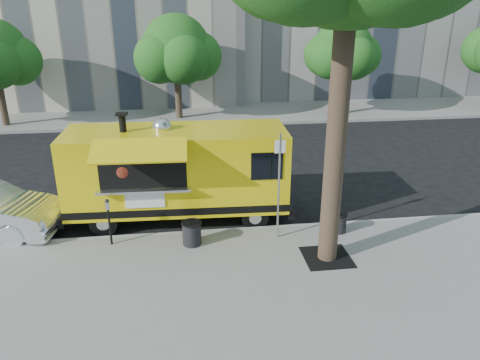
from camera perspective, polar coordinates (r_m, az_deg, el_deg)
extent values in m
plane|color=black|center=(14.47, -2.78, -4.94)|extent=(120.00, 120.00, 0.00)
cube|color=gray|center=(11.00, -0.92, -13.86)|extent=(60.00, 6.00, 0.15)
cube|color=#999993|center=(13.61, -2.44, -6.40)|extent=(60.00, 0.14, 0.16)
cube|color=gray|center=(27.19, -5.28, 7.92)|extent=(60.00, 5.00, 0.15)
cylinder|color=#33261C|center=(11.16, 11.66, 5.24)|extent=(0.48, 0.48, 6.50)
cube|color=black|center=(12.45, 10.54, -9.24)|extent=(1.20, 1.20, 0.02)
cylinder|color=#33261C|center=(27.23, -27.03, 8.66)|extent=(0.36, 0.36, 2.60)
cylinder|color=#33261C|center=(26.09, -7.53, 10.34)|extent=(0.36, 0.36, 2.60)
sphere|color=#144C15|center=(25.74, -7.80, 15.58)|extent=(3.60, 3.60, 3.60)
cylinder|color=#33261C|center=(27.33, 12.02, 10.56)|extent=(0.36, 0.36, 2.60)
sphere|color=#144C15|center=(27.00, 12.41, 15.33)|extent=(3.24, 3.24, 3.24)
cylinder|color=silver|center=(12.60, 4.74, -0.92)|extent=(0.06, 0.06, 3.00)
cube|color=white|center=(12.20, 4.91, 4.07)|extent=(0.28, 0.02, 0.35)
cylinder|color=black|center=(13.08, -15.58, -5.52)|extent=(0.06, 0.06, 1.05)
cube|color=silver|center=(12.81, -15.85, -3.02)|extent=(0.10, 0.08, 0.22)
sphere|color=black|center=(12.76, -15.91, -2.49)|extent=(0.11, 0.11, 0.11)
cube|color=yellow|center=(14.07, -7.64, 1.45)|extent=(6.52, 2.42, 2.33)
cube|color=black|center=(14.42, -7.45, -2.08)|extent=(6.54, 2.45, 0.22)
cube|color=black|center=(14.76, 5.51, -2.56)|extent=(0.26, 2.08, 0.30)
cube|color=black|center=(15.04, -20.08, -3.38)|extent=(0.26, 2.08, 0.30)
cube|color=black|center=(14.17, 5.50, 3.29)|extent=(0.12, 1.74, 0.94)
cylinder|color=black|center=(13.80, 1.81, -4.47)|extent=(0.80, 0.31, 0.79)
cylinder|color=black|center=(15.45, 0.98, -1.51)|extent=(0.80, 0.31, 0.79)
cylinder|color=black|center=(13.99, -16.27, -5.03)|extent=(0.80, 0.31, 0.79)
cylinder|color=black|center=(15.61, -15.14, -2.05)|extent=(0.80, 0.31, 0.79)
cube|color=black|center=(13.05, -11.76, 1.29)|extent=(2.38, 0.27, 1.04)
cube|color=silver|center=(13.10, -11.65, -1.25)|extent=(2.59, 0.45, 0.06)
cube|color=yellow|center=(12.34, -12.25, 3.53)|extent=(2.51, 1.03, 0.42)
cube|color=white|center=(13.30, -11.52, -2.33)|extent=(1.09, 0.08, 0.50)
cylinder|color=black|center=(13.80, -14.14, 6.73)|extent=(0.20, 0.20, 0.54)
sphere|color=silver|center=(13.92, -9.50, 6.37)|extent=(0.55, 0.55, 0.55)
sphere|color=maroon|center=(13.41, -13.94, 1.43)|extent=(0.83, 0.83, 0.83)
cylinder|color=#FF590C|center=(13.24, -14.02, 0.56)|extent=(0.34, 0.13, 0.34)
cylinder|color=black|center=(12.76, -5.90, -6.47)|extent=(0.50, 0.50, 0.66)
cylinder|color=black|center=(12.62, -5.95, -5.23)|extent=(0.55, 0.55, 0.04)
cylinder|color=black|center=(13.66, 11.94, -5.08)|extent=(0.44, 0.44, 0.57)
cylinder|color=black|center=(13.54, 12.03, -4.08)|extent=(0.47, 0.47, 0.04)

